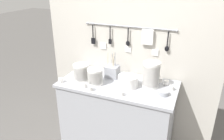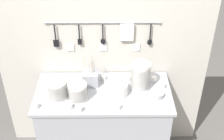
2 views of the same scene
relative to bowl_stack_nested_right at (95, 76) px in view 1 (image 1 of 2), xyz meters
The scene contains 18 objects.
counter 0.59m from the bowl_stack_nested_right, 26.55° to the left, with size 1.22×0.60×0.91m.
back_wall 0.50m from the bowl_stack_nested_right, 64.24° to the left, with size 2.02×0.08×1.75m.
bowl_stack_nested_right is the anchor object (origin of this frame).
bowl_stack_back_corner 0.57m from the bowl_stack_nested_right, 16.11° to the left, with size 0.17×0.17×0.27m.
bowl_stack_tall_left 0.18m from the bowl_stack_nested_right, behind, with size 0.17×0.17×0.18m.
plate_stack 0.34m from the bowl_stack_nested_right, 13.28° to the left, with size 0.20×0.20×0.11m.
steel_mixing_bowl 0.70m from the bowl_stack_nested_right, ahead, with size 0.10×0.10×0.04m.
cutlery_caddy 0.25m from the bowl_stack_nested_right, 66.99° to the left, with size 0.14×0.14×0.28m.
cup_edge_far 0.74m from the bowl_stack_nested_right, 20.91° to the left, with size 0.05×0.05×0.05m.
cup_mid_row 0.14m from the bowl_stack_nested_right, 119.58° to the right, with size 0.05×0.05×0.05m.
cup_edge_near 0.36m from the bowl_stack_nested_right, 53.61° to the left, with size 0.05×0.05×0.05m.
cup_front_left 0.16m from the bowl_stack_nested_right, 82.03° to the right, with size 0.05×0.05×0.05m.
cup_by_caddy 0.37m from the bowl_stack_nested_right, 162.97° to the right, with size 0.05×0.05×0.05m.
cup_back_right 0.77m from the bowl_stack_nested_right, 12.13° to the left, with size 0.05×0.05×0.05m.
cup_beside_plates 0.36m from the bowl_stack_nested_right, 20.26° to the right, with size 0.05×0.05×0.05m.
cup_back_left 0.32m from the bowl_stack_nested_right, 37.87° to the left, with size 0.05×0.05×0.05m.
cup_centre 0.53m from the bowl_stack_nested_right, 32.62° to the left, with size 0.05×0.05×0.05m.
cup_front_right 0.68m from the bowl_stack_nested_right, 25.97° to the left, with size 0.05×0.05×0.05m.
Camera 1 is at (0.72, -1.91, 1.94)m, focal length 35.00 mm.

